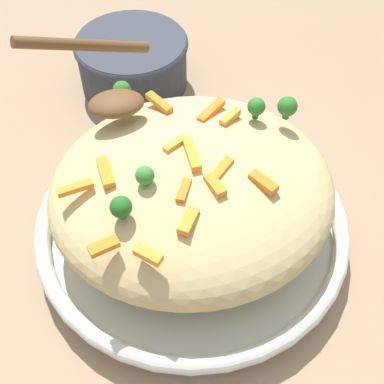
# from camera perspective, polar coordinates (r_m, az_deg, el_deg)

# --- Properties ---
(ground_plane) EXTENTS (2.40, 2.40, 0.00)m
(ground_plane) POSITION_cam_1_polar(r_m,az_deg,el_deg) (0.57, 0.00, -4.86)
(ground_plane) COLOR #9E7F60
(serving_bowl) EXTENTS (0.33, 0.33, 0.04)m
(serving_bowl) POSITION_cam_1_polar(r_m,az_deg,el_deg) (0.56, 0.00, -3.65)
(serving_bowl) COLOR silver
(serving_bowl) RESTS_ON ground_plane
(pasta_mound) EXTENTS (0.28, 0.26, 0.09)m
(pasta_mound) POSITION_cam_1_polar(r_m,az_deg,el_deg) (0.51, 0.00, 0.26)
(pasta_mound) COLOR #D1BA7A
(pasta_mound) RESTS_ON serving_bowl
(carrot_piece_0) EXTENTS (0.03, 0.02, 0.01)m
(carrot_piece_0) POSITION_cam_1_polar(r_m,az_deg,el_deg) (0.42, -9.82, -5.99)
(carrot_piece_0) COLOR orange
(carrot_piece_0) RESTS_ON pasta_mound
(carrot_piece_1) EXTENTS (0.03, 0.03, 0.01)m
(carrot_piece_1) POSITION_cam_1_polar(r_m,az_deg,el_deg) (0.53, 2.14, 9.04)
(carrot_piece_1) COLOR orange
(carrot_piece_1) RESTS_ON pasta_mound
(carrot_piece_2) EXTENTS (0.02, 0.03, 0.01)m
(carrot_piece_2) POSITION_cam_1_polar(r_m,az_deg,el_deg) (0.45, 2.59, 0.76)
(carrot_piece_2) COLOR orange
(carrot_piece_2) RESTS_ON pasta_mound
(carrot_piece_3) EXTENTS (0.03, 0.03, 0.01)m
(carrot_piece_3) POSITION_cam_1_polar(r_m,az_deg,el_deg) (0.54, -3.70, 9.94)
(carrot_piece_3) COLOR orange
(carrot_piece_3) RESTS_ON pasta_mound
(carrot_piece_4) EXTENTS (0.03, 0.02, 0.01)m
(carrot_piece_4) POSITION_cam_1_polar(r_m,az_deg,el_deg) (0.48, -1.87, 5.32)
(carrot_piece_4) COLOR orange
(carrot_piece_4) RESTS_ON pasta_mound
(carrot_piece_5) EXTENTS (0.02, 0.03, 0.01)m
(carrot_piece_5) POSITION_cam_1_polar(r_m,az_deg,el_deg) (0.45, -0.93, 0.17)
(carrot_piece_5) COLOR orange
(carrot_piece_5) RESTS_ON pasta_mound
(carrot_piece_6) EXTENTS (0.03, 0.02, 0.01)m
(carrot_piece_6) POSITION_cam_1_polar(r_m,az_deg,el_deg) (0.52, 4.27, 8.31)
(carrot_piece_6) COLOR orange
(carrot_piece_6) RESTS_ON pasta_mound
(carrot_piece_7) EXTENTS (0.02, 0.02, 0.01)m
(carrot_piece_7) POSITION_cam_1_polar(r_m,az_deg,el_deg) (0.41, -4.92, -7.00)
(carrot_piece_7) COLOR orange
(carrot_piece_7) RESTS_ON pasta_mound
(carrot_piece_8) EXTENTS (0.03, 0.03, 0.01)m
(carrot_piece_8) POSITION_cam_1_polar(r_m,az_deg,el_deg) (0.46, 3.33, 2.58)
(carrot_piece_8) COLOR orange
(carrot_piece_8) RESTS_ON pasta_mound
(carrot_piece_9) EXTENTS (0.01, 0.04, 0.01)m
(carrot_piece_9) POSITION_cam_1_polar(r_m,az_deg,el_deg) (0.47, 0.46, 4.36)
(carrot_piece_9) COLOR orange
(carrot_piece_9) RESTS_ON pasta_mound
(carrot_piece_10) EXTENTS (0.02, 0.04, 0.01)m
(carrot_piece_10) POSITION_cam_1_polar(r_m,az_deg,el_deg) (0.47, -9.56, 1.78)
(carrot_piece_10) COLOR orange
(carrot_piece_10) RESTS_ON pasta_mound
(carrot_piece_11) EXTENTS (0.03, 0.01, 0.01)m
(carrot_piece_11) POSITION_cam_1_polar(r_m,az_deg,el_deg) (0.47, -12.90, 0.45)
(carrot_piece_11) COLOR orange
(carrot_piece_11) RESTS_ON pasta_mound
(carrot_piece_12) EXTENTS (0.02, 0.03, 0.01)m
(carrot_piece_12) POSITION_cam_1_polar(r_m,az_deg,el_deg) (0.43, -0.42, -3.26)
(carrot_piece_12) COLOR orange
(carrot_piece_12) RESTS_ON pasta_mound
(carrot_piece_13) EXTENTS (0.02, 0.03, 0.01)m
(carrot_piece_13) POSITION_cam_1_polar(r_m,az_deg,el_deg) (0.46, 7.95, 1.07)
(carrot_piece_13) COLOR orange
(carrot_piece_13) RESTS_ON pasta_mound
(broccoli_floret_0) EXTENTS (0.02, 0.02, 0.02)m
(broccoli_floret_0) POSITION_cam_1_polar(r_m,az_deg,el_deg) (0.43, -7.93, -1.70)
(broccoli_floret_0) COLOR #205B1C
(broccoli_floret_0) RESTS_ON pasta_mound
(broccoli_floret_1) EXTENTS (0.02, 0.02, 0.02)m
(broccoli_floret_1) POSITION_cam_1_polar(r_m,az_deg,el_deg) (0.52, 10.60, 9.34)
(broccoli_floret_1) COLOR #296820
(broccoli_floret_1) RESTS_ON pasta_mound
(broccoli_floret_2) EXTENTS (0.02, 0.02, 0.02)m
(broccoli_floret_2) POSITION_cam_1_polar(r_m,az_deg,el_deg) (0.54, -7.83, 11.17)
(broccoli_floret_2) COLOR #296820
(broccoli_floret_2) RESTS_ON pasta_mound
(broccoli_floret_3) EXTENTS (0.02, 0.02, 0.02)m
(broccoli_floret_3) POSITION_cam_1_polar(r_m,az_deg,el_deg) (0.45, -5.28, 1.84)
(broccoli_floret_3) COLOR #377928
(broccoli_floret_3) RESTS_ON pasta_mound
(broccoli_floret_4) EXTENTS (0.02, 0.02, 0.02)m
(broccoli_floret_4) POSITION_cam_1_polar(r_m,az_deg,el_deg) (0.52, 7.19, 9.39)
(broccoli_floret_4) COLOR #296820
(broccoli_floret_4) RESTS_ON pasta_mound
(serving_spoon) EXTENTS (0.14, 0.11, 0.07)m
(serving_spoon) POSITION_cam_1_polar(r_m,az_deg,el_deg) (0.53, -9.67, 11.91)
(serving_spoon) COLOR brown
(serving_spoon) RESTS_ON pasta_mound
(companion_bowl) EXTENTS (0.16, 0.16, 0.07)m
(companion_bowl) POSITION_cam_1_polar(r_m,az_deg,el_deg) (0.74, -6.65, 14.44)
(companion_bowl) COLOR #333842
(companion_bowl) RESTS_ON ground_plane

